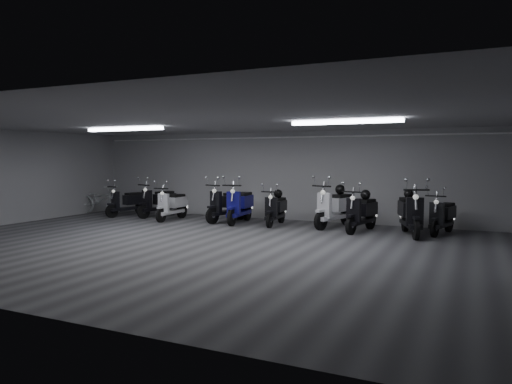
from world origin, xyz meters
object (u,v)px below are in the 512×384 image
at_px(scooter_0, 127,198).
at_px(scooter_6, 335,201).
at_px(helmet_1, 340,189).
at_px(helmet_3, 409,194).
at_px(helmet_0, 366,195).
at_px(scooter_8, 411,206).
at_px(helmet_2, 278,194).
at_px(bicycle, 100,197).
at_px(scooter_1, 158,197).
at_px(scooter_7, 361,206).
at_px(scooter_3, 227,199).
at_px(scooter_2, 172,200).
at_px(scooter_4, 240,199).
at_px(scooter_9, 442,210).
at_px(scooter_5, 276,204).

distance_m(scooter_0, scooter_6, 7.11).
xyz_separation_m(scooter_6, helmet_1, (0.09, 0.27, 0.32)).
bearing_deg(helmet_3, helmet_0, 176.31).
distance_m(scooter_8, helmet_0, 1.28).
xyz_separation_m(scooter_0, helmet_2, (5.39, 0.33, 0.28)).
height_order(scooter_8, helmet_2, scooter_8).
bearing_deg(scooter_0, bicycle, -166.10).
height_order(scooter_1, helmet_3, scooter_1).
height_order(scooter_7, helmet_2, scooter_7).
distance_m(scooter_6, helmet_1, 0.43).
xyz_separation_m(scooter_3, scooter_8, (5.48, -0.37, 0.03)).
relative_size(scooter_1, helmet_3, 7.60).
height_order(scooter_6, helmet_0, scooter_6).
bearing_deg(helmet_0, scooter_8, -15.61).
bearing_deg(scooter_0, scooter_2, 11.04).
bearing_deg(scooter_4, scooter_9, -3.12).
height_order(scooter_7, helmet_1, scooter_7).
xyz_separation_m(scooter_4, scooter_6, (2.86, 0.28, 0.02)).
bearing_deg(scooter_4, scooter_6, -0.16).
xyz_separation_m(scooter_7, scooter_8, (1.27, -0.09, 0.06)).
height_order(helmet_1, helmet_2, helmet_1).
distance_m(scooter_1, scooter_2, 1.05).
distance_m(bicycle, helmet_0, 9.26).
relative_size(scooter_8, scooter_9, 1.17).
height_order(scooter_6, scooter_9, scooter_6).
bearing_deg(scooter_5, scooter_0, 176.11).
height_order(scooter_4, scooter_6, scooter_6).
relative_size(bicycle, helmet_0, 7.05).
relative_size(scooter_2, scooter_5, 1.02).
bearing_deg(helmet_0, scooter_3, 179.63).
bearing_deg(scooter_6, scooter_9, 17.46).
relative_size(scooter_4, helmet_0, 7.31).
relative_size(scooter_1, scooter_8, 0.91).
height_order(scooter_9, helmet_1, scooter_9).
bearing_deg(scooter_9, helmet_0, -160.93).
xyz_separation_m(scooter_2, bicycle, (-3.24, 0.32, -0.03)).
relative_size(scooter_6, scooter_9, 1.17).
height_order(scooter_5, bicycle, scooter_5).
distance_m(scooter_9, helmet_0, 1.97).
xyz_separation_m(scooter_6, scooter_8, (2.11, -0.52, -0.00)).
bearing_deg(scooter_7, scooter_8, 8.24).
distance_m(scooter_3, scooter_8, 5.49).
bearing_deg(helmet_3, scooter_9, 16.45).
bearing_deg(scooter_7, scooter_1, -170.73).
distance_m(scooter_8, scooter_9, 0.89).
xyz_separation_m(scooter_3, helmet_0, (4.27, -0.03, 0.27)).
height_order(helmet_1, helmet_3, helmet_1).
relative_size(scooter_7, scooter_8, 0.91).
relative_size(scooter_2, bicycle, 0.92).
height_order(scooter_6, helmet_3, scooter_6).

